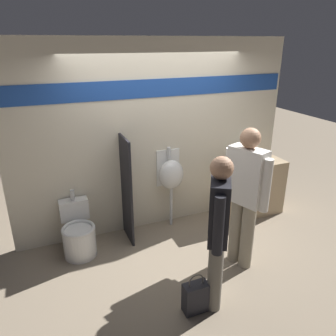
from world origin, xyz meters
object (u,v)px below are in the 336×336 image
(sink_basin, at_px, (248,158))
(shopping_bag, at_px, (196,297))
(cell_phone, at_px, (239,166))
(toilet, at_px, (79,235))
(urinal_near_counter, at_px, (171,175))
(person_in_vest, at_px, (245,193))
(person_with_lanyard, at_px, (218,228))

(sink_basin, height_order, shopping_bag, sink_basin)
(sink_basin, height_order, cell_phone, sink_basin)
(sink_basin, distance_m, cell_phone, 0.31)
(cell_phone, height_order, toilet, cell_phone)
(urinal_near_counter, bearing_deg, cell_phone, -13.17)
(cell_phone, bearing_deg, person_in_vest, -120.68)
(sink_basin, distance_m, person_in_vest, 1.39)
(cell_phone, relative_size, urinal_near_counter, 0.11)
(sink_basin, xyz_separation_m, toilet, (-2.67, -0.13, -0.67))
(toilet, bearing_deg, shopping_bag, -57.17)
(cell_phone, distance_m, person_in_vest, 1.12)
(cell_phone, relative_size, person_with_lanyard, 0.08)
(cell_phone, xyz_separation_m, urinal_near_counter, (-1.01, 0.24, -0.07))
(cell_phone, relative_size, person_in_vest, 0.08)
(urinal_near_counter, relative_size, shopping_bag, 2.68)
(person_with_lanyard, bearing_deg, cell_phone, -8.80)
(person_with_lanyard, bearing_deg, sink_basin, -11.36)
(person_in_vest, xyz_separation_m, person_with_lanyard, (-0.64, -0.47, -0.05))
(toilet, relative_size, person_with_lanyard, 0.49)
(person_in_vest, bearing_deg, toilet, 42.14)
(person_with_lanyard, bearing_deg, person_in_vest, -22.38)
(person_in_vest, relative_size, shopping_bag, 3.87)
(urinal_near_counter, distance_m, person_in_vest, 1.28)
(urinal_near_counter, height_order, toilet, urinal_near_counter)
(cell_phone, bearing_deg, shopping_bag, -134.80)
(sink_basin, distance_m, person_with_lanyard, 2.17)
(person_with_lanyard, bearing_deg, toilet, 70.84)
(urinal_near_counter, relative_size, toilet, 1.49)
(cell_phone, height_order, person_in_vest, person_in_vest)
(urinal_near_counter, bearing_deg, toilet, -171.58)
(person_in_vest, bearing_deg, urinal_near_counter, 0.49)
(toilet, bearing_deg, cell_phone, -0.67)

